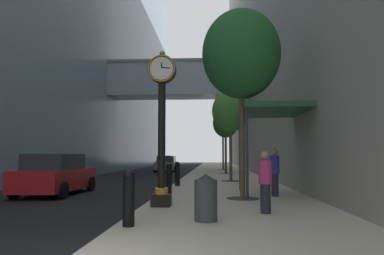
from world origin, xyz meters
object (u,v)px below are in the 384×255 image
object	(u,v)px
bollard_fourth	(177,173)
pedestrian_by_clock	(275,171)
street_tree_mid_far	(226,123)
bollard_nearest	(129,196)
street_tree_near	(241,54)
bollard_third	(169,177)
pedestrian_walking	(265,181)
street_tree_mid_near	(230,112)
trash_bin	(206,197)
car_blue_mid	(165,163)
street_clock	(162,119)
car_grey_near	(167,164)
car_red_far	(56,175)
street_tree_far	(223,119)

from	to	relation	value
bollard_fourth	pedestrian_by_clock	distance (m)	5.86
bollard_fourth	street_tree_mid_far	bearing A→B (deg)	76.93
bollard_nearest	street_tree_near	world-z (taller)	street_tree_near
bollard_third	pedestrian_walking	bearing A→B (deg)	-57.64
bollard_nearest	pedestrian_walking	size ratio (longest dim) A/B	0.74
street_tree_mid_near	street_tree_mid_far	world-z (taller)	street_tree_mid_far
street_tree_mid_near	pedestrian_by_clock	distance (m)	8.37
trash_bin	car_blue_mid	xyz separation A→B (m)	(-5.40, 33.02, 0.11)
bollard_fourth	street_tree_mid_near	bearing A→B (deg)	50.82
street_tree_mid_far	street_clock	bearing A→B (deg)	-97.54
street_clock	bollard_nearest	size ratio (longest dim) A/B	3.93
street_clock	car_grey_near	bearing A→B (deg)	97.11
street_tree_near	car_red_far	xyz separation A→B (m)	(-7.52, 2.18, -4.34)
street_clock	car_grey_near	xyz separation A→B (m)	(-3.17, 25.44, -1.91)
bollard_fourth	car_grey_near	distance (m)	18.58
bollard_fourth	bollard_third	bearing A→B (deg)	-90.00
bollard_fourth	street_tree_mid_far	distance (m)	12.67
bollard_third	pedestrian_walking	world-z (taller)	pedestrian_walking
street_tree_mid_near	car_blue_mid	size ratio (longest dim) A/B	1.16
street_clock	car_grey_near	world-z (taller)	street_clock
street_tree_mid_far	car_grey_near	size ratio (longest dim) A/B	1.29
bollard_fourth	car_grey_near	size ratio (longest dim) A/B	0.28
bollard_third	street_tree_far	distance (m)	24.34
bollard_third	street_tree_near	xyz separation A→B (m)	(2.76, -1.75, 4.40)
trash_bin	street_tree_near	bearing A→B (deg)	74.79
bollard_fourth	street_tree_mid_near	distance (m)	5.54
car_red_far	car_blue_mid	bearing A→B (deg)	87.92
bollard_fourth	street_tree_near	world-z (taller)	street_tree_near
street_clock	street_tree_mid_near	xyz separation A→B (m)	(2.51, 10.47, 1.50)
car_grey_near	street_tree_far	bearing A→B (deg)	19.45
bollard_third	car_blue_mid	xyz separation A→B (m)	(-3.80, 27.00, 0.03)
trash_bin	pedestrian_by_clock	size ratio (longest dim) A/B	0.61
pedestrian_by_clock	car_blue_mid	world-z (taller)	pedestrian_by_clock
street_tree_mid_near	pedestrian_walking	xyz separation A→B (m)	(0.33, -11.61, -3.20)
street_tree_far	car_blue_mid	distance (m)	8.68
trash_bin	car_grey_near	xyz separation A→B (m)	(-4.52, 27.74, 0.08)
car_blue_mid	street_tree_far	bearing A→B (deg)	-26.55
pedestrian_by_clock	car_grey_near	world-z (taller)	pedestrian_by_clock
street_tree_mid_far	pedestrian_walking	bearing A→B (deg)	-89.06
street_tree_mid_far	car_blue_mid	distance (m)	13.91
street_tree_mid_near	car_blue_mid	xyz separation A→B (m)	(-6.56, 20.26, -3.39)
street_tree_near	street_tree_far	xyz separation A→B (m)	(-0.00, 25.47, 0.28)
bollard_fourth	car_grey_near	xyz separation A→B (m)	(-2.93, 18.35, 0.01)
bollard_fourth	pedestrian_walking	distance (m)	8.79
bollard_third	street_tree_mid_near	bearing A→B (deg)	67.77
bollard_third	trash_bin	xyz separation A→B (m)	(1.59, -6.02, -0.08)
street_clock	street_tree_mid_far	xyz separation A→B (m)	(2.51, 18.96, 1.56)
trash_bin	car_red_far	bearing A→B (deg)	134.60
car_grey_near	street_tree_mid_near	bearing A→B (deg)	-69.21
bollard_fourth	street_tree_mid_far	world-z (taller)	street_tree_mid_far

